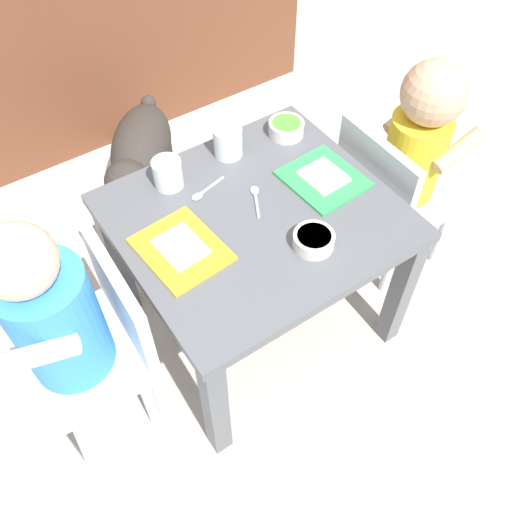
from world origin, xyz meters
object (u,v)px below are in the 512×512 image
Objects in this scene: seated_child_right at (413,150)px; veggie_bowl_near at (286,128)px; dog at (140,153)px; spoon_by_left_tray at (256,198)px; food_tray_left at (181,248)px; spoon_by_right_tray at (205,191)px; food_tray_right at (323,178)px; water_cup_left at (168,175)px; dining_table at (256,235)px; water_cup_right at (228,143)px; seated_child_left at (61,320)px; veggie_bowl_far at (314,240)px.

veggie_bowl_near is (-0.24, 0.21, 0.04)m from seated_child_right.
dog is 0.59m from spoon_by_left_tray.
spoon_by_right_tray is (0.13, 0.12, -0.00)m from food_tray_left.
food_tray_right is 0.27m from spoon_by_right_tray.
dining_table is at bearing -58.75° from water_cup_left.
spoon_by_left_tray reaches higher than dining_table.
dog is at bearing 103.76° from water_cup_right.
seated_child_left is 0.70m from veggie_bowl_near.
seated_child_right is 0.61m from water_cup_left.
dog is at bearing 111.26° from food_tray_right.
food_tray_right is at bearing 174.64° from seated_child_right.
food_tray_left is at bearing -140.64° from water_cup_right.
dining_table is 0.18m from veggie_bowl_far.
dining_table is 8.70× the size of water_cup_left.
food_tray_left is 0.32m from water_cup_right.
seated_child_right reaches higher than dog.
seated_child_right is (0.92, -0.02, -0.00)m from seated_child_left.
seated_child_left reaches higher than veggie_bowl_near.
veggie_bowl_near is at bearing 139.49° from seated_child_right.
food_tray_right is at bearing 0.43° from dining_table.
veggie_bowl_near is 0.95× the size of spoon_by_left_tray.
veggie_bowl_far reaches higher than food_tray_right.
food_tray_right is (0.19, 0.00, 0.08)m from dining_table.
water_cup_right is at bearing 39.36° from food_tray_left.
seated_child_left is 0.27m from food_tray_left.
seated_child_right is at bearing -15.68° from spoon_by_right_tray.
food_tray_right is 2.49× the size of water_cup_right.
spoon_by_right_tray is at bearing 42.70° from food_tray_left.
water_cup_left is 0.77× the size of veggie_bowl_near.
spoon_by_left_tray is (-0.43, 0.06, 0.02)m from seated_child_right.
water_cup_left is at bearing 121.25° from dining_table.
seated_child_left reaches higher than dog.
veggie_bowl_far is 0.88× the size of spoon_by_right_tray.
spoon_by_left_tray is 0.94× the size of spoon_by_right_tray.
spoon_by_right_tray is at bearing -50.11° from water_cup_left.
food_tray_left is at bearing -111.76° from water_cup_left.
water_cup_left is 0.73× the size of spoon_by_left_tray.
seated_child_left is at bearing -125.98° from dog.
seated_child_right is at bearing -2.99° from dining_table.
seated_child_right is 7.28× the size of veggie_bowl_near.
spoon_by_left_tray is (-0.16, 0.04, -0.00)m from food_tray_right.
seated_child_left is 7.18× the size of spoon_by_left_tray.
food_tray_left and food_tray_right have the same top height.
dog is 4.82× the size of veggie_bowl_near.
water_cup_left is (-0.08, -0.39, 0.25)m from dog.
veggie_bowl_near reaches higher than dog.
spoon_by_right_tray is at bearing -92.86° from dog.
food_tray_right is (0.38, -0.00, -0.00)m from food_tray_left.
food_tray_left is at bearing -170.42° from spoon_by_left_tray.
dining_table is at bearing 177.01° from seated_child_right.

